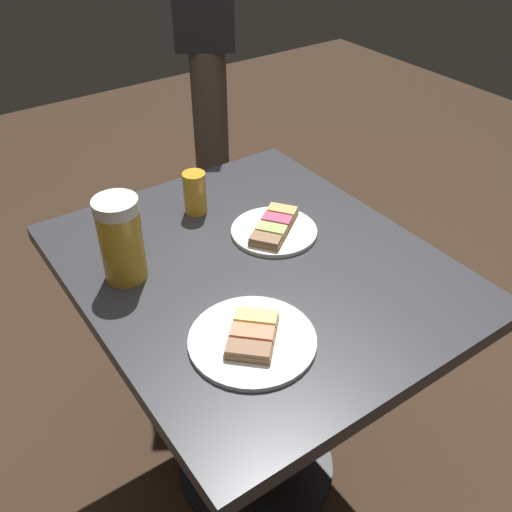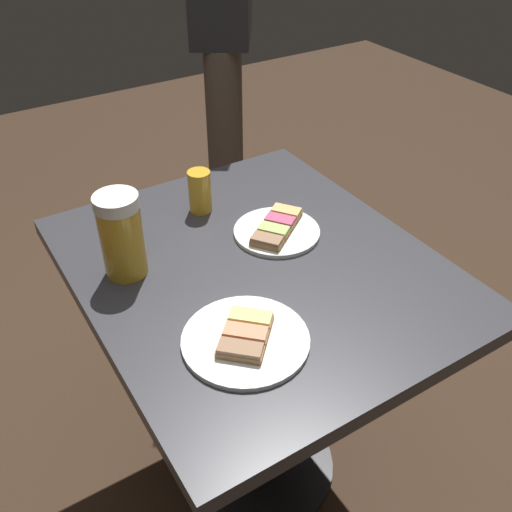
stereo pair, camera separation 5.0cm
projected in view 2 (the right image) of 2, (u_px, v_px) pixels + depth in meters
ground_plane at (256, 464)px, 1.65m from camera, size 6.00×6.00×0.00m
cafe_table at (256, 316)px, 1.30m from camera, size 0.84×0.71×0.73m
plate_near at (245, 339)px, 1.02m from camera, size 0.23×0.23×0.03m
plate_far at (277, 230)px, 1.30m from camera, size 0.20×0.20×0.03m
beer_mug at (122, 234)px, 1.14m from camera, size 0.13×0.12×0.18m
beer_glass_small at (198, 192)px, 1.35m from camera, size 0.05×0.05×0.10m
patron_standing at (222, 18)px, 1.81m from camera, size 0.37×0.33×1.70m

